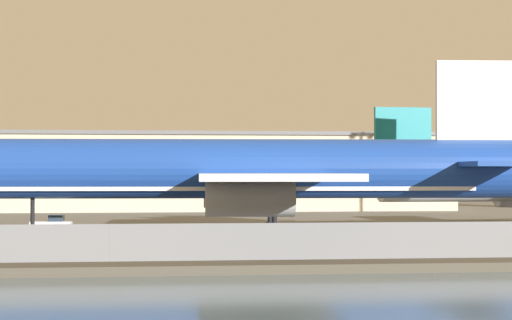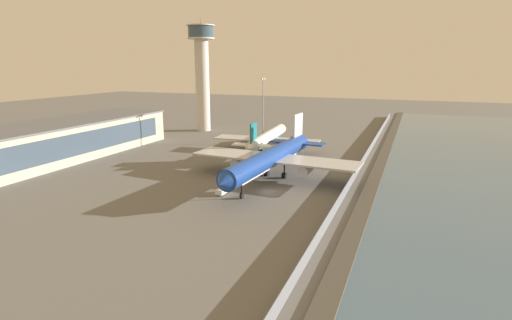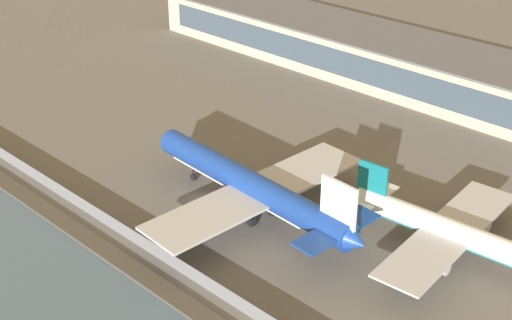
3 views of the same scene
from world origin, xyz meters
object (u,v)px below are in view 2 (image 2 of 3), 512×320
Objects in this scene: cargo_jet_blue at (272,158)px; control_tower at (202,69)px; baggage_tug at (222,191)px; ops_van at (297,139)px; passenger_jet_white_teal at (268,138)px; apron_light_mast_apron_west at (263,107)px.

cargo_jet_blue is 1.09× the size of control_tower.
ops_van reaches higher than baggage_tug.
control_tower is at bearing 31.67° from baggage_tug.
cargo_jet_blue is 79.14m from control_tower.
passenger_jet_white_teal is 0.88× the size of control_tower.
baggage_tug is at bearing -172.14° from passenger_jet_white_teal.
baggage_tug is at bearing -148.33° from control_tower.
passenger_jet_white_teal is 51.82m from control_tower.
passenger_jet_white_teal is at bearing -152.88° from apron_light_mast_apron_west.
control_tower is at bearing 63.48° from apron_light_mast_apron_west.
cargo_jet_blue reaches higher than baggage_tug.
passenger_jet_white_teal is at bearing 164.13° from ops_van.
apron_light_mast_apron_west is at bearing 117.38° from ops_van.
baggage_tug is 88.24m from control_tower.
apron_light_mast_apron_west reaches higher than ops_van.
ops_van is at bearing -103.73° from control_tower.
cargo_jet_blue is at bearing -158.02° from passenger_jet_white_teal.
apron_light_mast_apron_west is (-5.61, 10.84, 11.19)m from ops_van.
passenger_jet_white_teal is 6.94× the size of ops_van.
passenger_jet_white_teal is 11.75× the size of baggage_tug.
ops_van is 50.54m from control_tower.
apron_light_mast_apron_west is (41.46, 18.00, 7.21)m from cargo_jet_blue.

